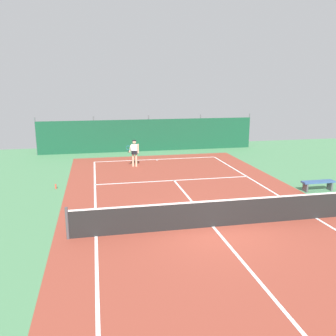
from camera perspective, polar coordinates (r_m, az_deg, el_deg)
The scene contains 9 objects.
ground_plane at distance 13.00m, azimuth 7.22°, elevation -9.33°, with size 36.00×36.00×0.00m, color #4C8456.
court_surface at distance 13.00m, azimuth 7.22°, elevation -9.32°, with size 11.02×26.60×0.01m.
tennis_net at distance 12.82m, azimuth 7.29°, elevation -7.22°, with size 10.12×0.10×1.10m.
back_fence at distance 27.62m, azimuth -3.21°, elevation 4.29°, with size 16.30×0.98×2.70m.
tennis_player at distance 21.95m, azimuth -5.41°, elevation 2.69°, with size 0.82×0.67×1.64m.
tennis_ball_near_player at distance 15.05m, azimuth 7.23°, elevation -6.00°, with size 0.07×0.07×0.07m, color #CCDB33.
parked_car at distance 31.20m, azimuth 2.85°, elevation 5.66°, with size 2.25×4.32×1.68m.
courtside_bench at distance 18.40m, azimuth 22.87°, elevation -2.27°, with size 1.60×0.40×0.49m.
water_bottle at distance 18.19m, azimuth -17.53°, elevation -2.84°, with size 0.08×0.08×0.24m, color #D84C38.
Camera 1 is at (-3.98, -11.33, 4.98)m, focal length 38.10 mm.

